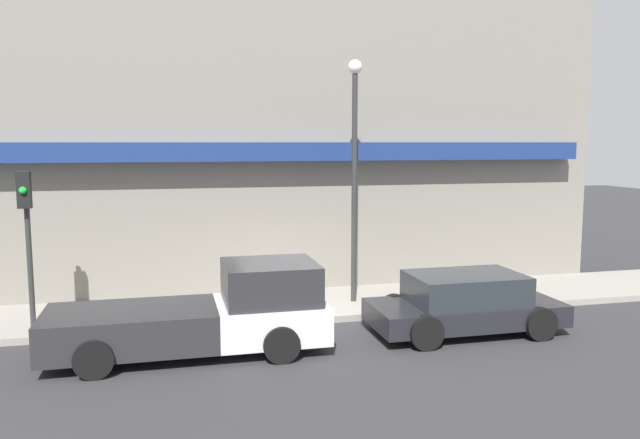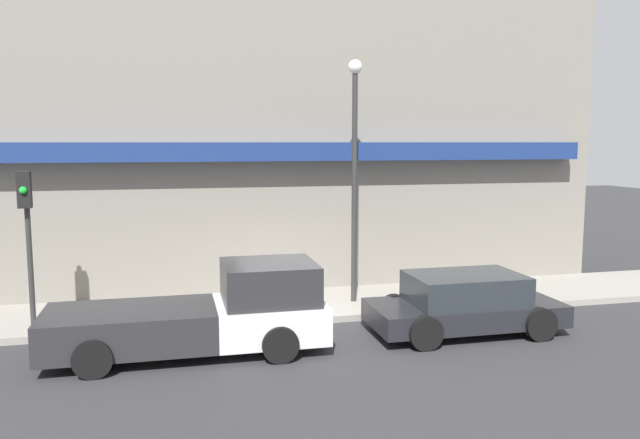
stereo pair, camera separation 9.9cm
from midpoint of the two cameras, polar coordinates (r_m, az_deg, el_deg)
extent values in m
plane|color=#2D2D30|center=(14.93, -2.15, -9.68)|extent=(80.00, 80.00, 0.00)
cube|color=gray|center=(16.32, -3.18, -7.94)|extent=(36.00, 2.97, 0.16)
cube|color=gray|center=(18.78, -4.98, 12.23)|extent=(19.80, 3.00, 12.00)
cube|color=navy|center=(16.93, -4.00, 6.21)|extent=(18.22, 0.60, 0.50)
cube|color=silver|center=(13.29, -4.41, -9.04)|extent=(2.25, 1.94, 0.76)
cube|color=#262628|center=(13.09, -4.44, -5.70)|extent=(1.91, 1.78, 0.82)
cube|color=#262628|center=(13.17, -16.74, -9.48)|extent=(3.37, 1.94, 0.76)
cylinder|color=black|center=(14.29, -4.80, -8.94)|extent=(0.73, 0.22, 0.73)
cylinder|color=black|center=(12.46, -3.42, -11.36)|extent=(0.73, 0.22, 0.73)
cylinder|color=black|center=(14.22, -19.00, -9.40)|extent=(0.73, 0.22, 0.73)
cylinder|color=black|center=(12.38, -19.86, -11.91)|extent=(0.73, 0.22, 0.73)
cube|color=black|center=(14.68, 13.25, -8.29)|extent=(4.33, 1.87, 0.48)
cube|color=#23282D|center=(14.54, 13.32, -6.13)|extent=(2.51, 1.69, 0.65)
cylinder|color=black|center=(16.12, 16.04, -7.35)|extent=(0.73, 0.22, 0.73)
cylinder|color=black|center=(14.58, 19.70, -9.02)|extent=(0.73, 0.22, 0.73)
cylinder|color=black|center=(15.01, 6.99, -8.19)|extent=(0.73, 0.22, 0.73)
cylinder|color=black|center=(13.34, 9.84, -10.20)|extent=(0.73, 0.22, 0.73)
cylinder|color=red|center=(15.15, -6.26, -7.99)|extent=(0.18, 0.18, 0.44)
sphere|color=red|center=(15.08, -6.28, -6.96)|extent=(0.17, 0.17, 0.17)
cylinder|color=#2D2D2D|center=(16.07, 3.33, 2.71)|extent=(0.14, 0.14, 5.85)
sphere|color=silver|center=(16.13, 3.42, 13.77)|extent=(0.36, 0.36, 0.36)
cylinder|color=#2D2D2D|center=(15.33, -24.86, -2.54)|extent=(0.12, 0.12, 3.51)
cube|color=black|center=(15.02, -25.25, 2.47)|extent=(0.28, 0.20, 0.80)
sphere|color=green|center=(14.91, -25.34, 2.43)|extent=(0.16, 0.16, 0.16)
camera|label=1|loc=(0.05, -89.82, 0.02)|focal=35.00mm
camera|label=2|loc=(0.05, 90.18, -0.02)|focal=35.00mm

